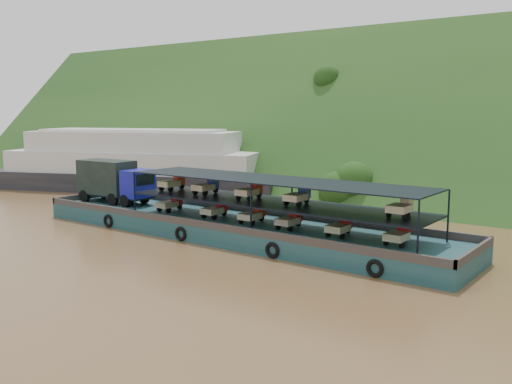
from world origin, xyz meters
The scene contains 4 objects.
ground centered at (0.00, 0.00, 0.00)m, with size 160.00×160.00×0.00m, color brown.
hillside centered at (0.00, 36.00, 0.00)m, with size 140.00×28.00×28.00m, color #163613.
cargo_barge centered at (-4.37, 1.27, 1.22)m, with size 35.00×7.18×4.91m.
passenger_ferry centered at (-28.10, 13.96, 3.07)m, with size 35.79×21.10×7.09m.
Camera 1 is at (23.34, -31.02, 9.34)m, focal length 40.00 mm.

